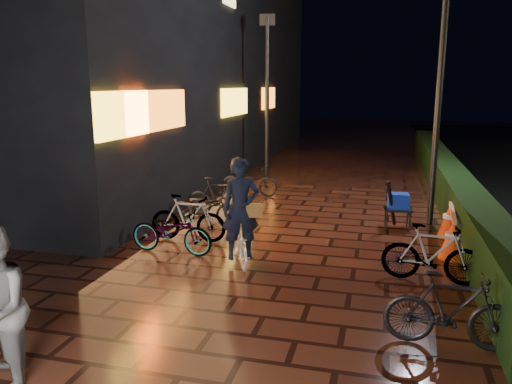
# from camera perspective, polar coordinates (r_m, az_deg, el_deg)

# --- Properties ---
(ground) EXTENTS (80.00, 80.00, 0.00)m
(ground) POSITION_cam_1_polar(r_m,az_deg,el_deg) (8.15, 2.69, -10.73)
(ground) COLOR #381911
(ground) RESTS_ON ground
(hedge) EXTENTS (0.70, 20.00, 1.00)m
(hedge) POSITION_cam_1_polar(r_m,az_deg,el_deg) (15.68, 20.83, 1.57)
(hedge) COLOR black
(hedge) RESTS_ON ground
(storefront_block) EXTENTS (12.09, 22.00, 9.00)m
(storefront_block) POSITION_cam_1_polar(r_m,az_deg,el_deg) (21.87, -16.34, 15.18)
(storefront_block) COLOR black
(storefront_block) RESTS_ON ground
(lamp_post_hedge) EXTENTS (0.52, 0.16, 5.39)m
(lamp_post_hedge) POSITION_cam_1_polar(r_m,az_deg,el_deg) (11.95, 20.19, 10.46)
(lamp_post_hedge) COLOR black
(lamp_post_hedge) RESTS_ON ground
(lamp_post_sf) EXTENTS (0.52, 0.16, 5.43)m
(lamp_post_sf) POSITION_cam_1_polar(r_m,az_deg,el_deg) (17.15, 1.28, 11.56)
(lamp_post_sf) COLOR black
(lamp_post_sf) RESTS_ON ground
(cyclist) EXTENTS (0.99, 1.43, 1.94)m
(cyclist) POSITION_cam_1_polar(r_m,az_deg,el_deg) (8.89, -1.78, -3.81)
(cyclist) COLOR silver
(cyclist) RESTS_ON ground
(traffic_barrier) EXTENTS (0.58, 1.88, 0.76)m
(traffic_barrier) POSITION_cam_1_polar(r_m,az_deg,el_deg) (10.62, 21.40, -3.93)
(traffic_barrier) COLOR #E2410B
(traffic_barrier) RESTS_ON ground
(cart_assembly) EXTENTS (0.65, 0.68, 1.15)m
(cart_assembly) POSITION_cam_1_polar(r_m,az_deg,el_deg) (11.55, 15.88, -1.20)
(cart_assembly) COLOR black
(cart_assembly) RESTS_ON ground
(parked_bikes_storefront) EXTENTS (1.82, 5.91, 0.97)m
(parked_bikes_storefront) POSITION_cam_1_polar(r_m,az_deg,el_deg) (11.61, -5.18, -1.40)
(parked_bikes_storefront) COLOR black
(parked_bikes_storefront) RESTS_ON ground
(parked_bikes_hedge) EXTENTS (1.68, 2.66, 0.97)m
(parked_bikes_hedge) POSITION_cam_1_polar(r_m,az_deg,el_deg) (7.64, 20.37, -9.19)
(parked_bikes_hedge) COLOR black
(parked_bikes_hedge) RESTS_ON ground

